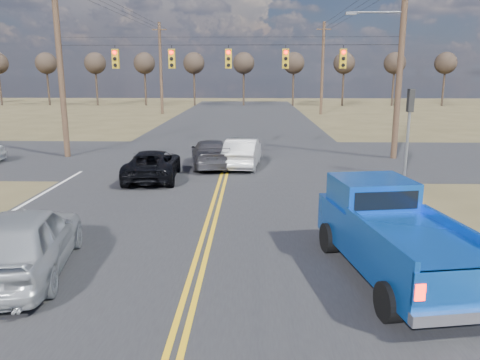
{
  "coord_description": "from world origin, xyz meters",
  "views": [
    {
      "loc": [
        1.28,
        -7.39,
        4.58
      ],
      "look_at": [
        0.93,
        6.0,
        1.5
      ],
      "focal_mm": 35.0,
      "sensor_mm": 36.0,
      "label": 1
    }
  ],
  "objects_px": {
    "black_suv": "(153,165)",
    "dgrey_car_queue": "(210,153)",
    "white_car_queue": "(243,153)",
    "pickup_truck": "(392,235)",
    "silver_suv": "(24,241)"
  },
  "relations": [
    {
      "from": "pickup_truck",
      "to": "black_suv",
      "type": "bearing_deg",
      "value": 118.24
    },
    {
      "from": "white_car_queue",
      "to": "dgrey_car_queue",
      "type": "xyz_separation_m",
      "value": [
        -1.6,
        0.0,
        -0.05
      ]
    },
    {
      "from": "dgrey_car_queue",
      "to": "white_car_queue",
      "type": "bearing_deg",
      "value": 172.23
    },
    {
      "from": "white_car_queue",
      "to": "pickup_truck",
      "type": "bearing_deg",
      "value": 111.54
    },
    {
      "from": "pickup_truck",
      "to": "silver_suv",
      "type": "height_order",
      "value": "pickup_truck"
    },
    {
      "from": "black_suv",
      "to": "dgrey_car_queue",
      "type": "xyz_separation_m",
      "value": [
        2.28,
        2.89,
        0.02
      ]
    },
    {
      "from": "pickup_truck",
      "to": "dgrey_car_queue",
      "type": "relative_size",
      "value": 1.22
    },
    {
      "from": "silver_suv",
      "to": "black_suv",
      "type": "bearing_deg",
      "value": -104.76
    },
    {
      "from": "pickup_truck",
      "to": "dgrey_car_queue",
      "type": "bearing_deg",
      "value": 103.22
    },
    {
      "from": "white_car_queue",
      "to": "dgrey_car_queue",
      "type": "relative_size",
      "value": 0.94
    },
    {
      "from": "black_suv",
      "to": "dgrey_car_queue",
      "type": "height_order",
      "value": "dgrey_car_queue"
    },
    {
      "from": "black_suv",
      "to": "white_car_queue",
      "type": "relative_size",
      "value": 1.07
    },
    {
      "from": "black_suv",
      "to": "dgrey_car_queue",
      "type": "bearing_deg",
      "value": -132.37
    },
    {
      "from": "pickup_truck",
      "to": "black_suv",
      "type": "height_order",
      "value": "pickup_truck"
    },
    {
      "from": "silver_suv",
      "to": "dgrey_car_queue",
      "type": "distance_m",
      "value": 13.27
    }
  ]
}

